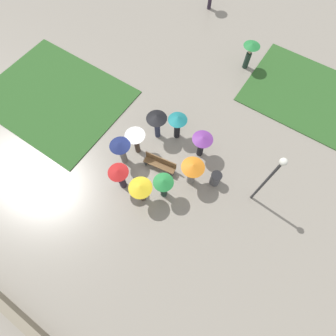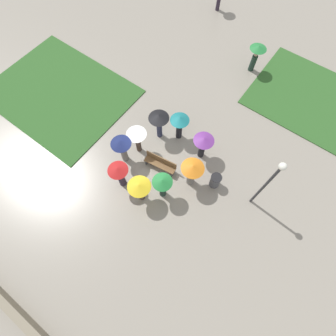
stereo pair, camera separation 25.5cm
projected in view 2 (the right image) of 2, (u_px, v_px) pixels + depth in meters
name	position (u px, v px, depth m)	size (l,w,h in m)	color
ground_plane	(158.00, 157.00, 14.61)	(90.00, 90.00, 0.00)	gray
lawn_patch_near	(60.00, 93.00, 16.47)	(8.53, 6.62, 0.06)	#2D5B26
lawn_patch_far	(311.00, 99.00, 16.27)	(7.12, 5.88, 0.06)	#2D5B26
parapet_wall	(20.00, 317.00, 11.07)	(45.00, 0.35, 0.60)	gray
park_bench	(161.00, 163.00, 13.92)	(1.81, 0.68, 0.90)	brown
lamp_post	(269.00, 181.00, 10.98)	(0.32, 0.32, 4.36)	#2D2D30
trash_bin	(215.00, 181.00, 13.50)	(0.57, 0.57, 0.92)	#4C4C51
crowd_person_orange	(192.00, 171.00, 12.70)	(1.15, 1.15, 1.98)	slate
crowd_person_yellow	(140.00, 188.00, 12.36)	(1.14, 1.14, 1.79)	#47382D
crowd_person_black	(159.00, 120.00, 13.83)	(1.11, 1.11, 1.95)	#282D47
crowd_person_white	(137.00, 136.00, 13.50)	(1.06, 1.06, 1.86)	#47382D
crowd_person_green	(162.00, 185.00, 12.50)	(0.99, 0.99, 1.87)	#1E3328
crowd_person_navy	(122.00, 146.00, 13.28)	(1.06, 1.06, 1.92)	slate
crowd_person_purple	(203.00, 143.00, 13.51)	(1.08, 1.08, 1.76)	black
crowd_person_teal	(180.00, 123.00, 13.94)	(1.03, 1.03, 1.84)	black
crowd_person_red	(119.00, 173.00, 12.75)	(1.01, 1.01, 1.91)	#2D2333
lone_walker_mid_plaza	(256.00, 54.00, 16.18)	(1.03, 1.03, 1.85)	#1E3328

